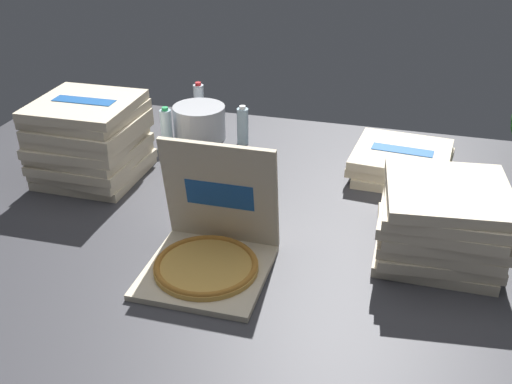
{
  "coord_description": "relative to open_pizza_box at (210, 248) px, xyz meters",
  "views": [
    {
      "loc": [
        0.49,
        -1.82,
        1.23
      ],
      "look_at": [
        -0.03,
        0.1,
        0.14
      ],
      "focal_mm": 42.38,
      "sensor_mm": 36.0,
      "label": 1
    }
  ],
  "objects": [
    {
      "name": "open_pizza_box",
      "position": [
        0.0,
        0.0,
        0.0
      ],
      "size": [
        0.41,
        0.42,
        0.43
      ],
      "color": "beige",
      "rests_on": "ground_plane"
    },
    {
      "name": "water_bottle_1",
      "position": [
        -0.52,
        1.31,
        0.02
      ],
      "size": [
        0.06,
        0.06,
        0.2
      ],
      "color": "white",
      "rests_on": "ground_plane"
    },
    {
      "name": "ground_plane",
      "position": [
        0.11,
        0.21,
        -0.09
      ],
      "size": [
        3.2,
        2.4,
        0.02
      ],
      "primitive_type": "cube",
      "color": "#38383D"
    },
    {
      "name": "water_bottle_0",
      "position": [
        -0.19,
        1.03,
        0.02
      ],
      "size": [
        0.06,
        0.06,
        0.2
      ],
      "color": "silver",
      "rests_on": "ground_plane"
    },
    {
      "name": "water_bottle_2",
      "position": [
        -0.54,
        0.92,
        0.02
      ],
      "size": [
        0.06,
        0.06,
        0.2
      ],
      "color": "silver",
      "rests_on": "ground_plane"
    },
    {
      "name": "pizza_stack_left_near",
      "position": [
        -0.72,
        0.51,
        0.1
      ],
      "size": [
        0.44,
        0.45,
        0.36
      ],
      "color": "beige",
      "rests_on": "ground_plane"
    },
    {
      "name": "pizza_stack_right_far",
      "position": [
        0.59,
        0.89,
        -0.02
      ],
      "size": [
        0.46,
        0.46,
        0.12
      ],
      "color": "beige",
      "rests_on": "ground_plane"
    },
    {
      "name": "pizza_stack_center_near",
      "position": [
        0.75,
        0.28,
        0.06
      ],
      "size": [
        0.46,
        0.45,
        0.27
      ],
      "color": "beige",
      "rests_on": "ground_plane"
    },
    {
      "name": "ice_bucket",
      "position": [
        -0.42,
        1.04,
        0.01
      ],
      "size": [
        0.26,
        0.26,
        0.17
      ],
      "primitive_type": "cylinder",
      "color": "#B7BABF",
      "rests_on": "ground_plane"
    }
  ]
}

